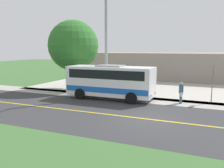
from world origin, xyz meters
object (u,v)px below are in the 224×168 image
Objects in this scene: pedestrian_with_bags at (181,92)px; street_light_pole at (106,41)px; commercial_building at (177,65)px; stop_sign at (213,77)px; shuttle_bus_front at (110,80)px; tree_curbside at (73,46)px.

street_light_pole reaches higher than pedestrian_with_bags.
stop_sign is at bearing 17.28° from commercial_building.
shuttle_bus_front is 0.83× the size of street_light_pole.
street_light_pole is at bearing 61.88° from tree_curbside.
commercial_building is (-16.43, -2.62, 0.88)m from pedestrian_with_bags.
street_light_pole is 5.35m from tree_curbside.
tree_curbside reaches higher than pedestrian_with_bags.
commercial_building reaches higher than stop_sign.
shuttle_bus_front is at bearing -84.79° from pedestrian_with_bags.
shuttle_bus_front is at bearing -78.02° from stop_sign.
commercial_building is at bearing -162.72° from stop_sign.
pedestrian_with_bags is 0.07× the size of commercial_building.
street_light_pole reaches higher than stop_sign.
commercial_building is (-16.51, 3.59, -2.99)m from street_light_pole.
commercial_building is at bearing -170.95° from pedestrian_with_bags.
pedestrian_with_bags is at bearing 95.21° from shuttle_bus_front.
street_light_pole is at bearing -89.23° from pedestrian_with_bags.
stop_sign is 13.34m from tree_curbside.
pedestrian_with_bags is at bearing 9.05° from commercial_building.
tree_curbside reaches higher than shuttle_bus_front.
stop_sign reaches higher than shuttle_bus_front.
pedestrian_with_bags is 0.24× the size of tree_curbside.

